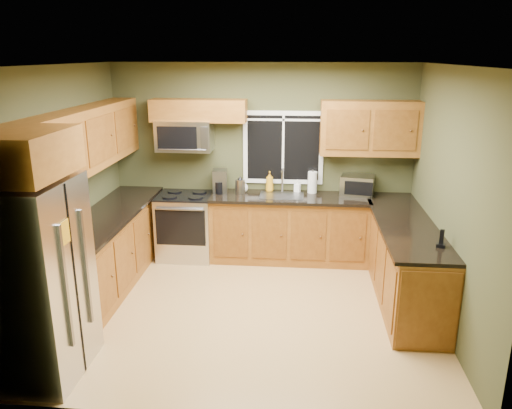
% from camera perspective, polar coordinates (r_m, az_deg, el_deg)
% --- Properties ---
extents(floor, '(4.20, 4.20, 0.00)m').
position_cam_1_polar(floor, '(5.85, -0.82, -11.84)').
color(floor, tan).
rests_on(floor, ground).
extents(ceiling, '(4.20, 4.20, 0.00)m').
position_cam_1_polar(ceiling, '(5.13, -0.95, 15.64)').
color(ceiling, white).
rests_on(ceiling, back_wall).
extents(back_wall, '(4.20, 0.00, 4.20)m').
position_cam_1_polar(back_wall, '(7.07, 0.66, 4.97)').
color(back_wall, '#3D4023').
rests_on(back_wall, ground).
extents(front_wall, '(4.20, 0.00, 4.20)m').
position_cam_1_polar(front_wall, '(3.65, -3.87, -6.76)').
color(front_wall, '#3D4023').
rests_on(front_wall, ground).
extents(left_wall, '(0.00, 3.60, 3.60)m').
position_cam_1_polar(left_wall, '(5.93, -21.51, 1.42)').
color(left_wall, '#3D4023').
rests_on(left_wall, ground).
extents(right_wall, '(0.00, 3.60, 3.60)m').
position_cam_1_polar(right_wall, '(5.53, 21.32, 0.37)').
color(right_wall, '#3D4023').
rests_on(right_wall, ground).
extents(window, '(1.12, 0.03, 1.02)m').
position_cam_1_polar(window, '(7.00, 3.12, 6.50)').
color(window, white).
rests_on(window, back_wall).
extents(base_cabinets_left, '(0.60, 2.65, 0.90)m').
position_cam_1_polar(base_cabinets_left, '(6.49, -16.45, -5.17)').
color(base_cabinets_left, brown).
rests_on(base_cabinets_left, ground).
extents(countertop_left, '(0.65, 2.65, 0.04)m').
position_cam_1_polar(countertop_left, '(6.33, -16.59, -1.23)').
color(countertop_left, black).
rests_on(countertop_left, base_cabinets_left).
extents(base_cabinets_back, '(2.17, 0.60, 0.90)m').
position_cam_1_polar(base_cabinets_back, '(7.01, 3.83, -2.83)').
color(base_cabinets_back, brown).
rests_on(base_cabinets_back, ground).
extents(countertop_back, '(2.17, 0.65, 0.04)m').
position_cam_1_polar(countertop_back, '(6.84, 3.90, 0.80)').
color(countertop_back, black).
rests_on(countertop_back, base_cabinets_back).
extents(base_cabinets_peninsula, '(0.60, 2.52, 0.90)m').
position_cam_1_polar(base_cabinets_peninsula, '(6.24, 16.47, -6.07)').
color(base_cabinets_peninsula, brown).
rests_on(base_cabinets_peninsula, ground).
extents(countertop_peninsula, '(0.65, 2.50, 0.04)m').
position_cam_1_polar(countertop_peninsula, '(6.08, 16.59, -1.96)').
color(countertop_peninsula, black).
rests_on(countertop_peninsula, base_cabinets_peninsula).
extents(upper_cabinets_left, '(0.33, 2.65, 0.72)m').
position_cam_1_polar(upper_cabinets_left, '(6.18, -18.71, 7.14)').
color(upper_cabinets_left, brown).
rests_on(upper_cabinets_left, left_wall).
extents(upper_cabinets_back_left, '(1.30, 0.33, 0.30)m').
position_cam_1_polar(upper_cabinets_back_left, '(6.92, -6.59, 10.63)').
color(upper_cabinets_back_left, brown).
rests_on(upper_cabinets_back_left, back_wall).
extents(upper_cabinets_back_right, '(1.30, 0.33, 0.72)m').
position_cam_1_polar(upper_cabinets_back_right, '(6.86, 12.86, 8.50)').
color(upper_cabinets_back_right, brown).
rests_on(upper_cabinets_back_right, back_wall).
extents(upper_cabinet_over_fridge, '(0.72, 0.90, 0.38)m').
position_cam_1_polar(upper_cabinet_over_fridge, '(4.50, -25.52, 5.25)').
color(upper_cabinet_over_fridge, brown).
rests_on(upper_cabinet_over_fridge, left_wall).
extents(refrigerator, '(0.74, 0.90, 1.80)m').
position_cam_1_polar(refrigerator, '(4.83, -23.82, -7.97)').
color(refrigerator, '#B7B7BC').
rests_on(refrigerator, ground).
extents(range, '(0.76, 0.69, 0.94)m').
position_cam_1_polar(range, '(7.16, -7.99, -2.39)').
color(range, '#B7B7BC').
rests_on(range, ground).
extents(microwave, '(0.76, 0.41, 0.42)m').
position_cam_1_polar(microwave, '(6.98, -8.16, 7.80)').
color(microwave, '#B7B7BC').
rests_on(microwave, back_wall).
extents(sink, '(0.60, 0.42, 0.36)m').
position_cam_1_polar(sink, '(6.85, 2.95, 1.13)').
color(sink, slate).
rests_on(sink, countertop_back).
extents(toaster_oven, '(0.50, 0.42, 0.27)m').
position_cam_1_polar(toaster_oven, '(6.98, 11.49, 2.16)').
color(toaster_oven, '#B7B7BC').
rests_on(toaster_oven, countertop_back).
extents(coffee_maker, '(0.22, 0.28, 0.32)m').
position_cam_1_polar(coffee_maker, '(6.98, -4.16, 2.59)').
color(coffee_maker, slate).
rests_on(coffee_maker, countertop_back).
extents(kettle, '(0.17, 0.17, 0.25)m').
position_cam_1_polar(kettle, '(6.92, -1.82, 2.17)').
color(kettle, '#B7B7BC').
rests_on(kettle, countertop_back).
extents(paper_towel_roll, '(0.14, 0.14, 0.33)m').
position_cam_1_polar(paper_towel_roll, '(7.00, 6.46, 2.54)').
color(paper_towel_roll, white).
rests_on(paper_towel_roll, countertop_back).
extents(soap_bottle_a, '(0.12, 0.12, 0.29)m').
position_cam_1_polar(soap_bottle_a, '(7.03, 1.57, 2.65)').
color(soap_bottle_a, orange).
rests_on(soap_bottle_a, countertop_back).
extents(soap_bottle_b, '(0.10, 0.10, 0.18)m').
position_cam_1_polar(soap_bottle_b, '(7.03, 4.76, 2.13)').
color(soap_bottle_b, white).
rests_on(soap_bottle_b, countertop_back).
extents(soap_bottle_c, '(0.15, 0.15, 0.18)m').
position_cam_1_polar(soap_bottle_c, '(7.00, -1.50, 2.16)').
color(soap_bottle_c, white).
rests_on(soap_bottle_c, countertop_back).
extents(cordless_phone, '(0.11, 0.11, 0.19)m').
position_cam_1_polar(cordless_phone, '(5.36, 20.42, -4.01)').
color(cordless_phone, black).
rests_on(cordless_phone, countertop_peninsula).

